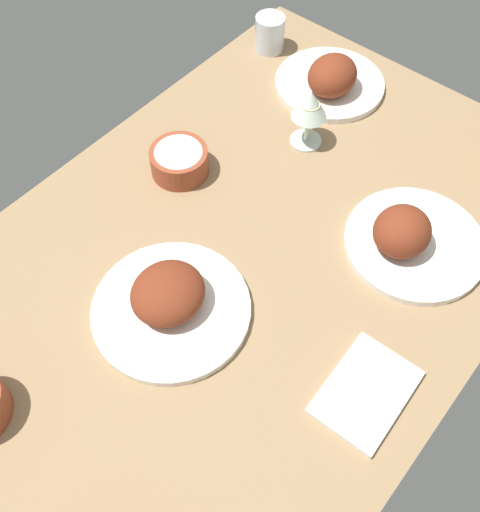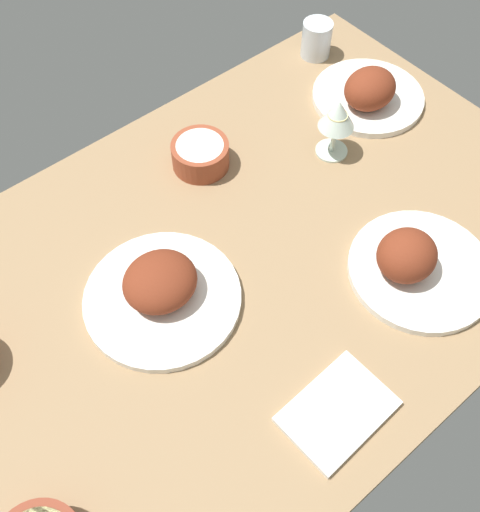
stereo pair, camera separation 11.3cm
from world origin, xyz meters
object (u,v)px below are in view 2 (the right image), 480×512
wine_glass (337,117)px  plate_near_viewer (161,290)px  water_tumbler (317,39)px  plate_center_main (414,263)px  folded_napkin (337,411)px  plate_far_side (369,93)px  bowl_cream (200,154)px

wine_glass → plate_near_viewer: bearing=7.6°
plate_near_viewer → water_tumbler: size_ratio=3.28×
plate_center_main → wine_glass: wine_glass is taller
plate_near_viewer → folded_napkin: size_ratio=1.62×
plate_near_viewer → wine_glass: bearing=-172.4°
plate_far_side → folded_napkin: plate_far_side is taller
plate_far_side → plate_near_viewer: plate_far_side is taller
wine_glass → water_tumbler: wine_glass is taller
plate_far_side → bowl_cream: (41.14, -9.60, -0.22)cm
wine_glass → folded_napkin: bearing=46.3°
plate_center_main → folded_napkin: bearing=19.4°
wine_glass → water_tumbler: bearing=-127.4°
plate_near_viewer → wine_glass: size_ratio=2.06×
water_tumbler → folded_napkin: water_tumbler is taller
bowl_cream → folded_napkin: bowl_cream is taller
plate_far_side → bowl_cream: plate_far_side is taller
bowl_cream → plate_center_main: bearing=106.0°
plate_far_side → plate_center_main: bearing=53.7°
plate_far_side → bowl_cream: bearing=-13.1°
plate_far_side → wine_glass: (16.95, 5.61, 6.58)cm
plate_center_main → water_tumbler: size_ratio=3.10×
plate_center_main → folded_napkin: size_ratio=1.53×
water_tumbler → folded_napkin: size_ratio=0.49×
folded_napkin → plate_near_viewer: bearing=-75.4°
plate_near_viewer → water_tumbler: 77.59cm
water_tumbler → wine_glass: bearing=52.6°
plate_near_viewer → bowl_cream: (-25.71, -21.88, 0.23)cm
folded_napkin → wine_glass: bearing=-133.7°
plate_center_main → plate_near_viewer: bearing=-32.8°
water_tumbler → folded_napkin: 92.01cm
plate_far_side → plate_center_main: (27.58, 37.56, -0.16)cm
plate_far_side → water_tumbler: bearing=-99.0°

